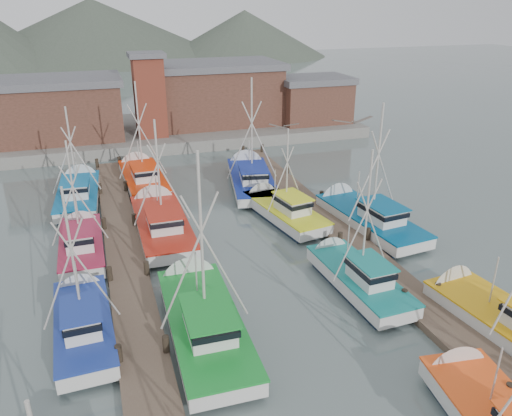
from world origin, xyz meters
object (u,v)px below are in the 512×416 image
object	(u,v)px
lookout_tower	(149,94)
boat_4	(202,318)
boat_12	(142,177)
boat_8	(161,222)

from	to	relation	value
lookout_tower	boat_4	bearing A→B (deg)	-93.49
boat_4	boat_12	size ratio (longest dim) A/B	1.04
boat_8	boat_12	world-z (taller)	boat_12
lookout_tower	boat_8	distance (m)	22.38
boat_4	boat_8	xyz separation A→B (m)	(-0.26, 11.72, -0.00)
lookout_tower	boat_4	size ratio (longest dim) A/B	0.83
boat_4	boat_12	world-z (taller)	boat_4
boat_12	boat_8	bearing A→B (deg)	-91.61
boat_4	boat_8	bearing A→B (deg)	92.64
lookout_tower	boat_12	bearing A→B (deg)	-101.69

